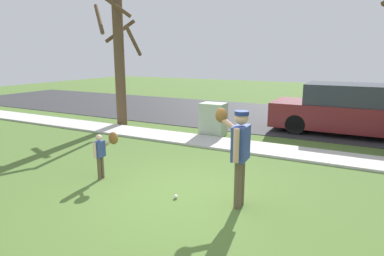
# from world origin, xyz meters

# --- Properties ---
(ground_plane) EXTENTS (48.00, 48.00, 0.00)m
(ground_plane) POSITION_xyz_m (0.00, 3.50, 0.00)
(ground_plane) COLOR #4C6B2D
(sidewalk_strip) EXTENTS (36.00, 1.20, 0.06)m
(sidewalk_strip) POSITION_xyz_m (0.00, 3.60, 0.03)
(sidewalk_strip) COLOR beige
(sidewalk_strip) RESTS_ON ground
(road_surface) EXTENTS (36.00, 6.80, 0.02)m
(road_surface) POSITION_xyz_m (0.00, 8.60, 0.01)
(road_surface) COLOR #2D2D30
(road_surface) RESTS_ON ground
(person_adult) EXTENTS (0.68, 0.60, 1.66)m
(person_adult) POSITION_xyz_m (0.93, 0.04, 1.04)
(person_adult) COLOR brown
(person_adult) RESTS_ON ground
(person_child) EXTENTS (0.43, 0.40, 1.01)m
(person_child) POSITION_xyz_m (-1.96, -0.06, 0.66)
(person_child) COLOR brown
(person_child) RESTS_ON ground
(baseball) EXTENTS (0.07, 0.07, 0.07)m
(baseball) POSITION_xyz_m (-0.14, -0.23, 0.04)
(baseball) COLOR white
(baseball) RESTS_ON ground
(utility_cabinet) EXTENTS (0.78, 0.59, 1.05)m
(utility_cabinet) POSITION_xyz_m (-1.51, 4.53, 0.52)
(utility_cabinet) COLOR #9EB293
(utility_cabinet) RESTS_ON ground
(street_tree_far) EXTENTS (1.84, 1.88, 4.65)m
(street_tree_far) POSITION_xyz_m (-5.20, 4.48, 2.49)
(street_tree_far) COLOR brown
(street_tree_far) RESTS_ON ground
(parked_suv_maroon) EXTENTS (4.70, 1.90, 1.63)m
(parked_suv_maroon) POSITION_xyz_m (2.30, 6.67, 0.79)
(parked_suv_maroon) COLOR maroon
(parked_suv_maroon) RESTS_ON road_surface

